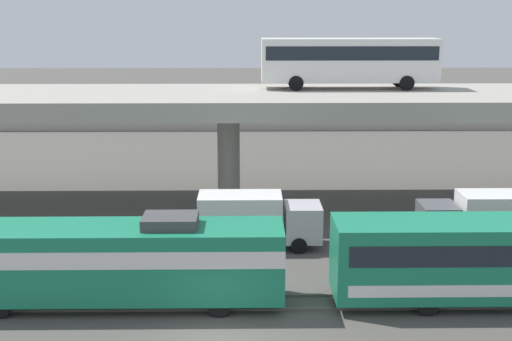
{
  "coord_description": "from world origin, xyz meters",
  "views": [
    {
      "loc": [
        1.25,
        -23.99,
        12.93
      ],
      "look_at": [
        1.81,
        17.56,
        2.93
      ],
      "focal_mm": 46.94,
      "sensor_mm": 36.0,
      "label": 1
    }
  ],
  "objects_px": {
    "transit_bus_on_overpass": "(349,58)",
    "parked_car_0": "(401,97)",
    "parked_car_4": "(291,99)",
    "parked_car_5": "(175,104)",
    "parked_car_2": "(30,97)",
    "service_truck_west": "(256,219)",
    "parked_car_1": "(132,103)",
    "parked_car_6": "(323,104)",
    "train_locomotive": "(96,259)",
    "service_truck_east": "(484,218)",
    "parked_car_3": "(194,98)"
  },
  "relations": [
    {
      "from": "parked_car_0",
      "to": "parked_car_4",
      "type": "bearing_deg",
      "value": -172.23
    },
    {
      "from": "parked_car_4",
      "to": "parked_car_3",
      "type": "bearing_deg",
      "value": 174.26
    },
    {
      "from": "parked_car_2",
      "to": "parked_car_0",
      "type": "bearing_deg",
      "value": -179.94
    },
    {
      "from": "parked_car_2",
      "to": "parked_car_6",
      "type": "height_order",
      "value": "same"
    },
    {
      "from": "train_locomotive",
      "to": "parked_car_5",
      "type": "height_order",
      "value": "train_locomotive"
    },
    {
      "from": "parked_car_2",
      "to": "parked_car_4",
      "type": "distance_m",
      "value": 31.93
    },
    {
      "from": "parked_car_0",
      "to": "parked_car_6",
      "type": "bearing_deg",
      "value": -148.87
    },
    {
      "from": "service_truck_east",
      "to": "parked_car_6",
      "type": "relative_size",
      "value": 1.56
    },
    {
      "from": "parked_car_4",
      "to": "parked_car_5",
      "type": "xyz_separation_m",
      "value": [
        -13.43,
        -4.37,
        0.0
      ]
    },
    {
      "from": "service_truck_west",
      "to": "parked_car_4",
      "type": "bearing_deg",
      "value": 83.89
    },
    {
      "from": "train_locomotive",
      "to": "parked_car_1",
      "type": "relative_size",
      "value": 3.82
    },
    {
      "from": "parked_car_0",
      "to": "parked_car_4",
      "type": "height_order",
      "value": "same"
    },
    {
      "from": "parked_car_5",
      "to": "service_truck_east",
      "type": "bearing_deg",
      "value": 117.91
    },
    {
      "from": "parked_car_4",
      "to": "parked_car_6",
      "type": "bearing_deg",
      "value": -51.44
    },
    {
      "from": "parked_car_0",
      "to": "parked_car_2",
      "type": "distance_m",
      "value": 45.63
    },
    {
      "from": "service_truck_east",
      "to": "parked_car_2",
      "type": "xyz_separation_m",
      "value": [
        -39.85,
        46.58,
        0.85
      ]
    },
    {
      "from": "parked_car_4",
      "to": "parked_car_6",
      "type": "relative_size",
      "value": 1.0
    },
    {
      "from": "parked_car_4",
      "to": "parked_car_2",
      "type": "bearing_deg",
      "value": 176.72
    },
    {
      "from": "parked_car_1",
      "to": "parked_car_2",
      "type": "xyz_separation_m",
      "value": [
        -13.38,
        5.39,
        0.0
      ]
    },
    {
      "from": "service_truck_east",
      "to": "parked_car_4",
      "type": "bearing_deg",
      "value": -79.91
    },
    {
      "from": "parked_car_2",
      "to": "parked_car_4",
      "type": "xyz_separation_m",
      "value": [
        31.88,
        -1.82,
        0.0
      ]
    },
    {
      "from": "train_locomotive",
      "to": "service_truck_east",
      "type": "relative_size",
      "value": 2.38
    },
    {
      "from": "parked_car_2",
      "to": "parked_car_1",
      "type": "bearing_deg",
      "value": 158.05
    },
    {
      "from": "parked_car_1",
      "to": "parked_car_4",
      "type": "xyz_separation_m",
      "value": [
        18.5,
        3.57,
        0.0
      ]
    },
    {
      "from": "parked_car_3",
      "to": "parked_car_6",
      "type": "xyz_separation_m",
      "value": [
        15.16,
        -5.52,
        0.0
      ]
    },
    {
      "from": "parked_car_0",
      "to": "parked_car_1",
      "type": "distance_m",
      "value": 32.71
    },
    {
      "from": "transit_bus_on_overpass",
      "to": "parked_car_2",
      "type": "distance_m",
      "value": 49.8
    },
    {
      "from": "transit_bus_on_overpass",
      "to": "parked_car_1",
      "type": "xyz_separation_m",
      "value": [
        -20.22,
        30.64,
        -7.22
      ]
    },
    {
      "from": "parked_car_0",
      "to": "service_truck_west",
      "type": "bearing_deg",
      "value": -111.69
    },
    {
      "from": "parked_car_5",
      "to": "train_locomotive",
      "type": "bearing_deg",
      "value": 91.73
    },
    {
      "from": "service_truck_west",
      "to": "parked_car_3",
      "type": "xyz_separation_m",
      "value": [
        -6.91,
        45.93,
        0.85
      ]
    },
    {
      "from": "service_truck_east",
      "to": "parked_car_5",
      "type": "xyz_separation_m",
      "value": [
        -21.4,
        40.39,
        0.85
      ]
    },
    {
      "from": "train_locomotive",
      "to": "parked_car_6",
      "type": "distance_m",
      "value": 50.32
    },
    {
      "from": "service_truck_west",
      "to": "parked_car_4",
      "type": "height_order",
      "value": "parked_car_4"
    },
    {
      "from": "transit_bus_on_overpass",
      "to": "parked_car_0",
      "type": "bearing_deg",
      "value": -108.44
    },
    {
      "from": "parked_car_3",
      "to": "parked_car_5",
      "type": "height_order",
      "value": "same"
    },
    {
      "from": "parked_car_1",
      "to": "parked_car_3",
      "type": "relative_size",
      "value": 0.97
    },
    {
      "from": "transit_bus_on_overpass",
      "to": "parked_car_4",
      "type": "bearing_deg",
      "value": -87.13
    },
    {
      "from": "service_truck_east",
      "to": "parked_car_2",
      "type": "height_order",
      "value": "parked_car_2"
    },
    {
      "from": "parked_car_1",
      "to": "parked_car_5",
      "type": "bearing_deg",
      "value": -9.01
    },
    {
      "from": "parked_car_4",
      "to": "parked_car_5",
      "type": "relative_size",
      "value": 0.94
    },
    {
      "from": "parked_car_0",
      "to": "parked_car_4",
      "type": "relative_size",
      "value": 1.01
    },
    {
      "from": "train_locomotive",
      "to": "service_truck_west",
      "type": "relative_size",
      "value": 2.38
    },
    {
      "from": "train_locomotive",
      "to": "parked_car_3",
      "type": "xyz_separation_m",
      "value": [
        0.29,
        53.41,
        0.29
      ]
    },
    {
      "from": "transit_bus_on_overpass",
      "to": "service_truck_east",
      "type": "xyz_separation_m",
      "value": [
        6.25,
        -10.55,
        -8.07
      ]
    },
    {
      "from": "service_truck_west",
      "to": "parked_car_5",
      "type": "bearing_deg",
      "value": 102.07
    },
    {
      "from": "train_locomotive",
      "to": "parked_car_0",
      "type": "distance_m",
      "value": 59.92
    },
    {
      "from": "parked_car_1",
      "to": "parked_car_5",
      "type": "xyz_separation_m",
      "value": [
        5.07,
        -0.8,
        0.0
      ]
    },
    {
      "from": "transit_bus_on_overpass",
      "to": "parked_car_3",
      "type": "height_order",
      "value": "transit_bus_on_overpass"
    },
    {
      "from": "transit_bus_on_overpass",
      "to": "service_truck_east",
      "type": "height_order",
      "value": "transit_bus_on_overpass"
    }
  ]
}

